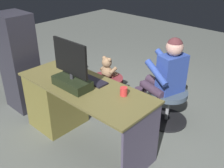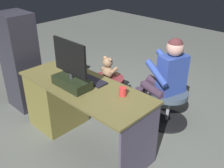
{
  "view_description": "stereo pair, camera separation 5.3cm",
  "coord_description": "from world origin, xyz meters",
  "px_view_note": "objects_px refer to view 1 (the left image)",
  "views": [
    {
      "loc": [
        -1.83,
        1.98,
        1.99
      ],
      "look_at": [
        -0.07,
        0.05,
        0.63
      ],
      "focal_mm": 41.79,
      "sensor_mm": 36.0,
      "label": 1
    },
    {
      "loc": [
        -1.87,
        1.94,
        1.99
      ],
      "look_at": [
        -0.07,
        0.05,
        0.63
      ],
      "focal_mm": 41.79,
      "sensor_mm": 36.0,
      "label": 2
    }
  ],
  "objects_px": {
    "tv_remote": "(64,75)",
    "visitor_chair": "(168,103)",
    "cup": "(124,91)",
    "desk": "(62,99)",
    "person": "(165,73)",
    "monitor": "(72,74)",
    "keyboard": "(90,80)",
    "teddy_bear": "(107,68)",
    "computer_mouse": "(72,71)",
    "office_chair_teddy": "(107,90)"
  },
  "relations": [
    {
      "from": "computer_mouse",
      "to": "cup",
      "type": "xyz_separation_m",
      "value": [
        -0.78,
        0.01,
        0.02
      ]
    },
    {
      "from": "tv_remote",
      "to": "office_chair_teddy",
      "type": "distance_m",
      "value": 0.85
    },
    {
      "from": "person",
      "to": "cup",
      "type": "bearing_deg",
      "value": 92.96
    },
    {
      "from": "cup",
      "to": "keyboard",
      "type": "bearing_deg",
      "value": 0.06
    },
    {
      "from": "teddy_bear",
      "to": "computer_mouse",
      "type": "bearing_deg",
      "value": 89.81
    },
    {
      "from": "tv_remote",
      "to": "teddy_bear",
      "type": "relative_size",
      "value": 0.5
    },
    {
      "from": "person",
      "to": "monitor",
      "type": "bearing_deg",
      "value": 66.05
    },
    {
      "from": "desk",
      "to": "visitor_chair",
      "type": "xyz_separation_m",
      "value": [
        -0.89,
        -0.96,
        -0.12
      ]
    },
    {
      "from": "cup",
      "to": "teddy_bear",
      "type": "distance_m",
      "value": 1.0
    },
    {
      "from": "office_chair_teddy",
      "to": "cup",
      "type": "bearing_deg",
      "value": 143.27
    },
    {
      "from": "monitor",
      "to": "teddy_bear",
      "type": "distance_m",
      "value": 0.91
    },
    {
      "from": "tv_remote",
      "to": "keyboard",
      "type": "bearing_deg",
      "value": 173.4
    },
    {
      "from": "cup",
      "to": "teddy_bear",
      "type": "relative_size",
      "value": 0.28
    },
    {
      "from": "computer_mouse",
      "to": "tv_remote",
      "type": "relative_size",
      "value": 0.64
    },
    {
      "from": "desk",
      "to": "person",
      "type": "distance_m",
      "value": 1.27
    },
    {
      "from": "computer_mouse",
      "to": "person",
      "type": "xyz_separation_m",
      "value": [
        -0.74,
        -0.8,
        -0.08
      ]
    },
    {
      "from": "office_chair_teddy",
      "to": "tv_remote",
      "type": "bearing_deg",
      "value": 91.13
    },
    {
      "from": "keyboard",
      "to": "visitor_chair",
      "type": "relative_size",
      "value": 0.81
    },
    {
      "from": "monitor",
      "to": "visitor_chair",
      "type": "height_order",
      "value": "monitor"
    },
    {
      "from": "monitor",
      "to": "computer_mouse",
      "type": "relative_size",
      "value": 5.14
    },
    {
      "from": "computer_mouse",
      "to": "visitor_chair",
      "type": "bearing_deg",
      "value": -134.72
    },
    {
      "from": "computer_mouse",
      "to": "cup",
      "type": "relative_size",
      "value": 1.13
    },
    {
      "from": "office_chair_teddy",
      "to": "visitor_chair",
      "type": "bearing_deg",
      "value": -162.91
    },
    {
      "from": "monitor",
      "to": "office_chair_teddy",
      "type": "relative_size",
      "value": 0.92
    },
    {
      "from": "office_chair_teddy",
      "to": "teddy_bear",
      "type": "xyz_separation_m",
      "value": [
        0.0,
        -0.01,
        0.32
      ]
    },
    {
      "from": "computer_mouse",
      "to": "office_chair_teddy",
      "type": "distance_m",
      "value": 0.75
    },
    {
      "from": "monitor",
      "to": "keyboard",
      "type": "bearing_deg",
      "value": -96.15
    },
    {
      "from": "cup",
      "to": "office_chair_teddy",
      "type": "bearing_deg",
      "value": -36.73
    },
    {
      "from": "desk",
      "to": "tv_remote",
      "type": "height_order",
      "value": "tv_remote"
    },
    {
      "from": "desk",
      "to": "tv_remote",
      "type": "xyz_separation_m",
      "value": [
        -0.09,
        -0.0,
        0.35
      ]
    },
    {
      "from": "cup",
      "to": "office_chair_teddy",
      "type": "distance_m",
      "value": 1.1
    },
    {
      "from": "tv_remote",
      "to": "desk",
      "type": "bearing_deg",
      "value": -26.52
    },
    {
      "from": "keyboard",
      "to": "person",
      "type": "xyz_separation_m",
      "value": [
        -0.44,
        -0.81,
        -0.07
      ]
    },
    {
      "from": "person",
      "to": "teddy_bear",
      "type": "bearing_deg",
      "value": 16.36
    },
    {
      "from": "desk",
      "to": "monitor",
      "type": "relative_size",
      "value": 3.2
    },
    {
      "from": "office_chair_teddy",
      "to": "teddy_bear",
      "type": "height_order",
      "value": "teddy_bear"
    },
    {
      "from": "cup",
      "to": "person",
      "type": "bearing_deg",
      "value": -87.04
    },
    {
      "from": "keyboard",
      "to": "cup",
      "type": "relative_size",
      "value": 4.94
    },
    {
      "from": "keyboard",
      "to": "office_chair_teddy",
      "type": "height_order",
      "value": "keyboard"
    },
    {
      "from": "cup",
      "to": "person",
      "type": "xyz_separation_m",
      "value": [
        0.04,
        -0.81,
        -0.1
      ]
    },
    {
      "from": "monitor",
      "to": "teddy_bear",
      "type": "height_order",
      "value": "monitor"
    },
    {
      "from": "tv_remote",
      "to": "visitor_chair",
      "type": "distance_m",
      "value": 1.33
    },
    {
      "from": "tv_remote",
      "to": "visitor_chair",
      "type": "height_order",
      "value": "tv_remote"
    },
    {
      "from": "teddy_bear",
      "to": "visitor_chair",
      "type": "xyz_separation_m",
      "value": [
        -0.82,
        -0.24,
        -0.31
      ]
    },
    {
      "from": "tv_remote",
      "to": "person",
      "type": "bearing_deg",
      "value": -157.16
    },
    {
      "from": "cup",
      "to": "teddy_bear",
      "type": "bearing_deg",
      "value": -37.22
    },
    {
      "from": "monitor",
      "to": "office_chair_teddy",
      "type": "xyz_separation_m",
      "value": [
        0.28,
        -0.81,
        -0.61
      ]
    },
    {
      "from": "office_chair_teddy",
      "to": "person",
      "type": "bearing_deg",
      "value": -162.91
    },
    {
      "from": "cup",
      "to": "desk",
      "type": "bearing_deg",
      "value": 8.37
    },
    {
      "from": "keyboard",
      "to": "tv_remote",
      "type": "relative_size",
      "value": 2.8
    }
  ]
}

